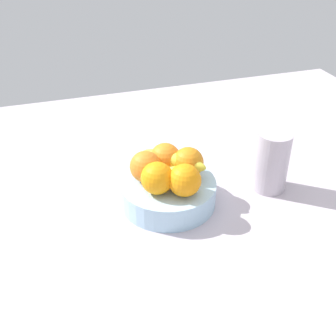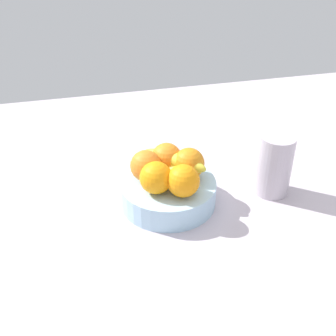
% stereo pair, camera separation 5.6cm
% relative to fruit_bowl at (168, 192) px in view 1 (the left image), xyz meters
% --- Properties ---
extents(ground_plane, '(1.80, 1.40, 0.03)m').
position_rel_fruit_bowl_xyz_m(ground_plane, '(-0.03, -0.02, -0.04)').
color(ground_plane, '#B8ACB8').
extents(fruit_bowl, '(0.23, 0.23, 0.06)m').
position_rel_fruit_bowl_xyz_m(fruit_bowl, '(0.00, 0.00, 0.00)').
color(fruit_bowl, '#A6CDE6').
rests_on(fruit_bowl, ground_plane).
extents(orange_front_left, '(0.08, 0.08, 0.08)m').
position_rel_fruit_bowl_xyz_m(orange_front_left, '(0.04, 0.03, 0.07)').
color(orange_front_left, orange).
rests_on(orange_front_left, fruit_bowl).
extents(orange_front_right, '(0.08, 0.08, 0.08)m').
position_rel_fruit_bowl_xyz_m(orange_front_right, '(-0.02, 0.06, 0.07)').
color(orange_front_right, orange).
rests_on(orange_front_right, fruit_bowl).
extents(orange_center, '(0.08, 0.08, 0.08)m').
position_rel_fruit_bowl_xyz_m(orange_center, '(-0.05, -0.01, 0.07)').
color(orange_center, orange).
rests_on(orange_center, fruit_bowl).
extents(orange_back_left, '(0.08, 0.08, 0.08)m').
position_rel_fruit_bowl_xyz_m(orange_back_left, '(-0.01, -0.05, 0.07)').
color(orange_back_left, orange).
rests_on(orange_back_left, fruit_bowl).
extents(orange_back_right, '(0.08, 0.08, 0.08)m').
position_rel_fruit_bowl_xyz_m(orange_back_right, '(0.05, -0.03, 0.07)').
color(orange_back_right, orange).
rests_on(orange_back_right, fruit_bowl).
extents(banana_bunch, '(0.15, 0.17, 0.06)m').
position_rel_fruit_bowl_xyz_m(banana_bunch, '(-0.02, -0.02, 0.06)').
color(banana_bunch, yellow).
rests_on(banana_bunch, fruit_bowl).
extents(thermos_tumbler, '(0.08, 0.08, 0.16)m').
position_rel_fruit_bowl_xyz_m(thermos_tumbler, '(-0.27, 0.02, 0.05)').
color(thermos_tumbler, '#B8AEBA').
rests_on(thermos_tumbler, ground_plane).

